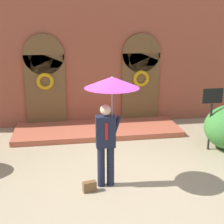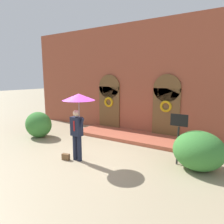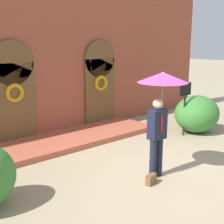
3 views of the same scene
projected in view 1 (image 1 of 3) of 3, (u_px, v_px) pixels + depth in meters
ground_plane at (114, 177)px, 7.11m from camera, size 80.00×80.00×0.00m
building_facade at (93, 45)px, 10.31m from camera, size 14.00×2.30×5.60m
person_with_umbrella at (110, 99)px, 6.23m from camera, size 1.10×1.10×2.36m
handbag at (90, 187)px, 6.46m from camera, size 0.30×0.18×0.22m
sign_post at (212, 109)px, 8.33m from camera, size 0.56×0.06×1.72m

